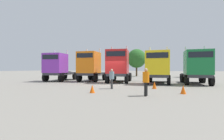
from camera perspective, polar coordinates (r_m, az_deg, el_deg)
name	(u,v)px	position (r m, az deg, el deg)	size (l,w,h in m)	color
ground	(111,85)	(16.76, -0.47, -5.23)	(200.00, 200.00, 0.00)	gray
semi_truck_purple	(58,67)	(22.76, -18.51, 1.04)	(3.50, 6.72, 4.23)	#333338
semi_truck_orange	(91,66)	(21.29, -7.59, 1.37)	(2.97, 6.03, 4.39)	#333338
semi_truck_red	(118,66)	(19.19, 2.24, 1.47)	(3.38, 6.13, 4.42)	#333338
semi_truck_yellow	(158,67)	(18.24, 16.01, 0.97)	(2.67, 6.00, 4.12)	#333338
semi_truck_green	(197,67)	(19.04, 27.82, 1.05)	(2.80, 5.77, 4.13)	#333338
visitor_in_hivis	(146,80)	(10.06, 11.94, -3.44)	(0.41, 0.44, 1.70)	black
visitor_with_camera	(112,77)	(13.36, -0.09, -2.60)	(0.54, 0.54, 1.65)	#363636
traffic_cone_near	(183,90)	(11.69, 23.95, -6.37)	(0.36, 0.36, 0.57)	#F2590C
traffic_cone_mid	(92,89)	(11.23, -7.02, -6.63)	(0.36, 0.36, 0.57)	#F2590C
traffic_cone_far	(154,85)	(13.84, 14.81, -5.22)	(0.36, 0.36, 0.60)	#F2590C
oak_far_left	(112,60)	(38.50, 0.13, 3.68)	(3.47, 3.47, 5.56)	#4C3823
oak_far_centre	(137,59)	(35.71, 8.72, 4.05)	(4.13, 4.13, 5.96)	#4C3823
oak_far_right	(194,58)	(34.68, 27.05, 3.78)	(3.04, 3.04, 5.24)	#4C3823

